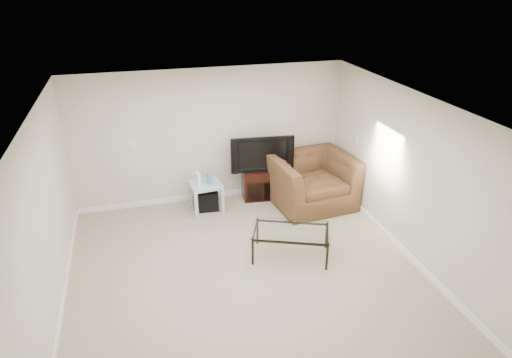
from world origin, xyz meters
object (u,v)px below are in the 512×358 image
object	(u,v)px
subwoofer	(208,199)
recliner	(312,173)
tv_stand	(261,182)
side_table	(206,196)
coffee_table	(291,243)
television	(261,152)

from	to	relation	value
subwoofer	recliner	xyz separation A→B (m)	(1.90, -0.34, 0.45)
tv_stand	side_table	distance (m)	1.13
recliner	coffee_table	xyz separation A→B (m)	(-0.95, -1.53, -0.40)
recliner	coffee_table	size ratio (longest dim) A/B	1.23
television	recliner	bearing A→B (deg)	-26.05
tv_stand	coffee_table	xyz separation A→B (m)	(-0.13, -2.08, -0.07)
tv_stand	television	xyz separation A→B (m)	(-0.00, -0.03, 0.64)
television	recliner	world-z (taller)	television
television	coffee_table	xyz separation A→B (m)	(-0.13, -2.05, -0.70)
tv_stand	side_table	world-z (taller)	tv_stand
coffee_table	tv_stand	bearing A→B (deg)	86.46
subwoofer	recliner	distance (m)	1.98
television	recliner	size ratio (longest dim) A/B	0.76
tv_stand	side_table	bearing A→B (deg)	-161.98
recliner	television	bearing A→B (deg)	141.85
recliner	coffee_table	distance (m)	1.85
side_table	coffee_table	bearing A→B (deg)	-62.04
subwoofer	recliner	size ratio (longest dim) A/B	0.25
television	recliner	distance (m)	1.02
recliner	tv_stand	bearing A→B (deg)	140.31
television	coffee_table	world-z (taller)	television
side_table	recliner	distance (m)	1.99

